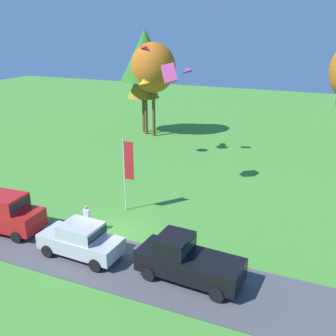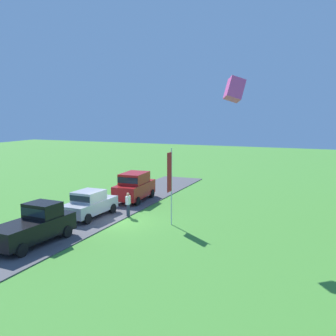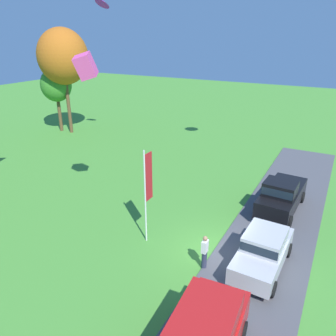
{
  "view_description": "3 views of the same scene",
  "coord_description": "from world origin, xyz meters",
  "px_view_note": "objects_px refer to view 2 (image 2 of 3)",
  "views": [
    {
      "loc": [
        11.16,
        -16.79,
        11.37
      ],
      "look_at": [
        1.02,
        6.44,
        2.24
      ],
      "focal_mm": 42.0,
      "sensor_mm": 36.0,
      "label": 1
    },
    {
      "loc": [
        22.01,
        12.83,
        7.21
      ],
      "look_at": [
        1.61,
        4.29,
        4.05
      ],
      "focal_mm": 42.0,
      "sensor_mm": 36.0,
      "label": 2
    },
    {
      "loc": [
        -12.8,
        -4.31,
        9.97
      ],
      "look_at": [
        2.75,
        4.17,
        2.68
      ],
      "focal_mm": 35.0,
      "sensor_mm": 36.0,
      "label": 3
    }
  ],
  "objects_px": {
    "flag_banner": "(170,177)",
    "car_sedan_near_entrance": "(90,203)",
    "person_watching_sky": "(128,205)",
    "car_suv_by_flagpole": "(134,185)",
    "kite_box_mid_center": "(234,89)",
    "car_pickup_mid_row": "(35,224)"
  },
  "relations": [
    {
      "from": "flag_banner",
      "to": "car_sedan_near_entrance",
      "type": "bearing_deg",
      "value": -85.9
    },
    {
      "from": "person_watching_sky",
      "to": "flag_banner",
      "type": "relative_size",
      "value": 0.34
    },
    {
      "from": "car_suv_by_flagpole",
      "to": "car_sedan_near_entrance",
      "type": "bearing_deg",
      "value": -4.64
    },
    {
      "from": "car_sedan_near_entrance",
      "to": "kite_box_mid_center",
      "type": "bearing_deg",
      "value": 86.47
    },
    {
      "from": "car_suv_by_flagpole",
      "to": "person_watching_sky",
      "type": "relative_size",
      "value": 2.76
    },
    {
      "from": "person_watching_sky",
      "to": "kite_box_mid_center",
      "type": "height_order",
      "value": "kite_box_mid_center"
    },
    {
      "from": "kite_box_mid_center",
      "to": "car_sedan_near_entrance",
      "type": "bearing_deg",
      "value": -93.53
    },
    {
      "from": "car_pickup_mid_row",
      "to": "flag_banner",
      "type": "distance_m",
      "value": 8.45
    },
    {
      "from": "car_sedan_near_entrance",
      "to": "car_pickup_mid_row",
      "type": "xyz_separation_m",
      "value": [
        5.69,
        0.31,
        0.07
      ]
    },
    {
      "from": "car_sedan_near_entrance",
      "to": "flag_banner",
      "type": "xyz_separation_m",
      "value": [
        -0.41,
        5.79,
        2.1
      ]
    },
    {
      "from": "person_watching_sky",
      "to": "flag_banner",
      "type": "distance_m",
      "value": 4.23
    },
    {
      "from": "car_sedan_near_entrance",
      "to": "kite_box_mid_center",
      "type": "xyz_separation_m",
      "value": [
        0.62,
        10.01,
        7.39
      ]
    },
    {
      "from": "car_suv_by_flagpole",
      "to": "car_sedan_near_entrance",
      "type": "height_order",
      "value": "car_suv_by_flagpole"
    },
    {
      "from": "person_watching_sky",
      "to": "car_suv_by_flagpole",
      "type": "bearing_deg",
      "value": -157.64
    },
    {
      "from": "flag_banner",
      "to": "car_pickup_mid_row",
      "type": "bearing_deg",
      "value": -41.88
    },
    {
      "from": "kite_box_mid_center",
      "to": "car_suv_by_flagpole",
      "type": "bearing_deg",
      "value": -123.64
    },
    {
      "from": "car_suv_by_flagpole",
      "to": "person_watching_sky",
      "type": "height_order",
      "value": "car_suv_by_flagpole"
    },
    {
      "from": "car_suv_by_flagpole",
      "to": "car_pickup_mid_row",
      "type": "bearing_deg",
      "value": -0.76
    },
    {
      "from": "car_pickup_mid_row",
      "to": "person_watching_sky",
      "type": "bearing_deg",
      "value": 163.92
    },
    {
      "from": "car_pickup_mid_row",
      "to": "kite_box_mid_center",
      "type": "xyz_separation_m",
      "value": [
        -5.07,
        9.7,
        7.32
      ]
    },
    {
      "from": "car_pickup_mid_row",
      "to": "flag_banner",
      "type": "xyz_separation_m",
      "value": [
        -6.1,
        5.47,
        2.04
      ]
    },
    {
      "from": "car_sedan_near_entrance",
      "to": "kite_box_mid_center",
      "type": "distance_m",
      "value": 12.45
    }
  ]
}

